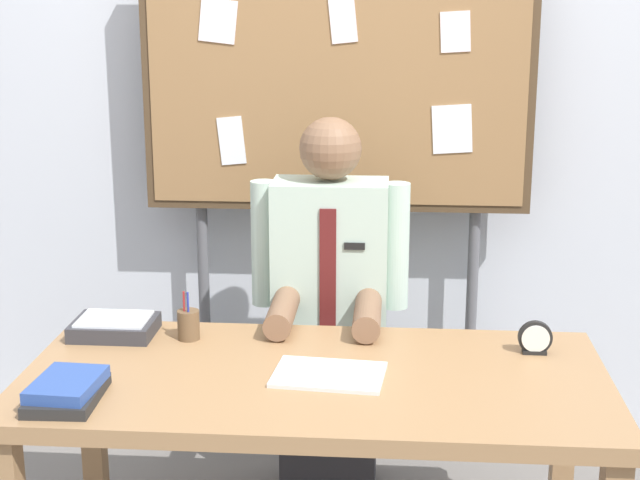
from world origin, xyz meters
The scene contains 9 objects.
back_wall centered at (0.00, 1.20, 1.35)m, with size 6.40×0.08×2.70m, color silver.
desk centered at (0.00, 0.00, 0.64)m, with size 1.70×0.82×0.73m.
person centered at (0.00, 0.63, 0.65)m, with size 0.55×0.56×1.39m.
bulletin_board centered at (0.00, 0.99, 1.45)m, with size 1.46×0.09×1.98m.
book_stack centered at (-0.65, -0.24, 0.76)m, with size 0.18×0.26×0.06m.
open_notebook centered at (0.04, -0.02, 0.73)m, with size 0.32×0.22×0.01m, color silver.
desk_clock centered at (0.66, 0.21, 0.77)m, with size 0.10×0.04×0.10m.
pen_holder centered at (-0.42, 0.25, 0.77)m, with size 0.07×0.07×0.16m.
paper_tray centered at (-0.67, 0.27, 0.75)m, with size 0.26×0.20×0.06m.
Camera 1 is at (0.22, -2.57, 1.80)m, focal length 53.56 mm.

